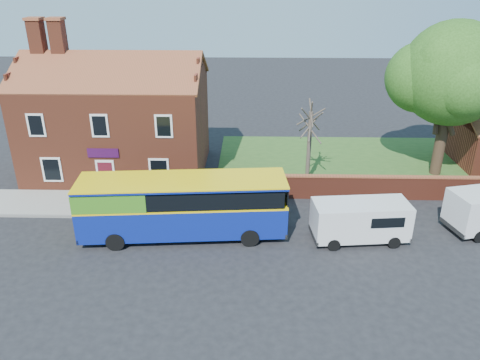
{
  "coord_description": "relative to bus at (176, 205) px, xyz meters",
  "views": [
    {
      "loc": [
        2.45,
        -20.14,
        13.43
      ],
      "look_at": [
        1.79,
        5.0,
        2.12
      ],
      "focal_mm": 35.0,
      "sensor_mm": 36.0,
      "label": 1
    }
  ],
  "objects": [
    {
      "name": "ground",
      "position": [
        1.56,
        -2.15,
        -1.91
      ],
      "size": [
        120.0,
        120.0,
        0.0
      ],
      "primitive_type": "plane",
      "color": "black",
      "rests_on": "ground"
    },
    {
      "name": "boundary_wall",
      "position": [
        14.56,
        4.85,
        -1.09
      ],
      "size": [
        22.0,
        0.38,
        1.6
      ],
      "color": "maroon",
      "rests_on": "ground"
    },
    {
      "name": "shop_building",
      "position": [
        -5.46,
        9.35,
        1.51
      ],
      "size": [
        12.3,
        8.13,
        10.5
      ],
      "color": "brown",
      "rests_on": "ground"
    },
    {
      "name": "van_near",
      "position": [
        9.89,
        -0.2,
        -0.66
      ],
      "size": [
        5.24,
        2.52,
        2.22
      ],
      "rotation": [
        0.0,
        0.0,
        0.1
      ],
      "color": "silver",
      "rests_on": "ground"
    },
    {
      "name": "large_tree",
      "position": [
        17.35,
        9.23,
        5.08
      ],
      "size": [
        8.75,
        6.92,
        10.67
      ],
      "color": "black",
      "rests_on": "ground"
    },
    {
      "name": "kerb",
      "position": [
        -5.44,
        1.85,
        -1.84
      ],
      "size": [
        18.0,
        0.15,
        0.14
      ],
      "primitive_type": "cube",
      "color": "slate",
      "rests_on": "ground"
    },
    {
      "name": "bus",
      "position": [
        0.0,
        0.0,
        0.0
      ],
      "size": [
        11.25,
        3.7,
        3.36
      ],
      "rotation": [
        0.0,
        0.0,
        0.08
      ],
      "color": "navy",
      "rests_on": "ground"
    },
    {
      "name": "bare_tree",
      "position": [
        7.88,
        7.39,
        0.91
      ],
      "size": [
        2.06,
        2.45,
        5.49
      ],
      "color": "#4C4238",
      "rests_on": "ground"
    },
    {
      "name": "pavement",
      "position": [
        -5.44,
        3.6,
        -1.85
      ],
      "size": [
        18.0,
        3.5,
        0.12
      ],
      "primitive_type": "cube",
      "color": "gray",
      "rests_on": "ground"
    },
    {
      "name": "grass_strip",
      "position": [
        14.56,
        10.85,
        -1.89
      ],
      "size": [
        26.0,
        12.0,
        0.04
      ],
      "primitive_type": "cube",
      "color": "#426B28",
      "rests_on": "ground"
    }
  ]
}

